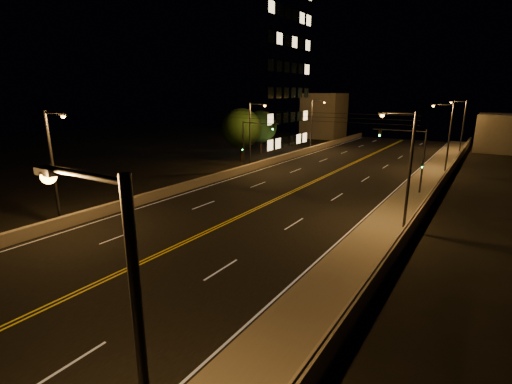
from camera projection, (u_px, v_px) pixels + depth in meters
The scene contains 22 objects.
road at pixel (249, 212), 30.97m from camera, with size 18.00×120.00×0.02m, color black.
sidewalk at pixel (380, 237), 25.28m from camera, with size 3.60×120.00×0.30m, color gray.
curb at pixel (353, 233), 26.28m from camera, with size 0.14×120.00×0.15m, color gray.
parapet_wall at pixel (406, 233), 24.25m from camera, with size 0.30×120.00×1.00m, color #A6998A.
jersey_barrier at pixel (168, 192), 35.79m from camera, with size 0.45×120.00×0.88m, color #A6998A.
distant_building_right at pixel (496, 132), 63.55m from camera, with size 6.00×10.00×6.21m, color slate.
distant_building_left at pixel (324, 116), 81.59m from camera, with size 8.00×8.00×9.61m, color slate.
parapet_rail at pixel (407, 225), 24.11m from camera, with size 0.06×0.06×120.00m, color black.
lane_markings at pixel (248, 212), 30.90m from camera, with size 17.32×116.00×0.00m.
streetlight_0 at pixel (132, 363), 6.70m from camera, with size 2.55×0.28×8.47m.
streetlight_1 at pixel (406, 163), 25.72m from camera, with size 2.55×0.28×8.47m.
streetlight_2 at pixel (447, 133), 44.75m from camera, with size 2.55×0.28×8.47m.
streetlight_3 at pixel (461, 123), 60.12m from camera, with size 2.55×0.28×8.47m.
streetlight_4 at pixel (54, 161), 26.54m from camera, with size 2.55×0.28×8.47m.
streetlight_5 at pixel (252, 131), 47.47m from camera, with size 2.55×0.28×8.47m.
streetlight_6 at pixel (313, 122), 62.70m from camera, with size 2.55×0.28×8.47m.
traffic_signal_right at pixel (413, 154), 35.58m from camera, with size 5.11×0.31×6.36m.
traffic_signal_left at pixel (250, 141), 45.45m from camera, with size 5.11×0.31×6.36m.
overhead_wires at pixel (302, 116), 36.77m from camera, with size 22.00×0.03×0.83m.
building_tower at pixel (229, 58), 63.70m from camera, with size 24.00×15.00×32.03m.
tree_0 at pixel (241, 128), 52.74m from camera, with size 5.61×5.61×7.60m.
tree_1 at pixel (261, 127), 59.87m from camera, with size 5.13×5.13×6.95m.
Camera 1 is at (16.47, -4.45, 9.65)m, focal length 26.00 mm.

